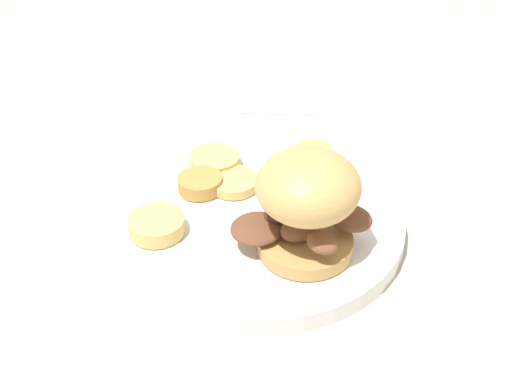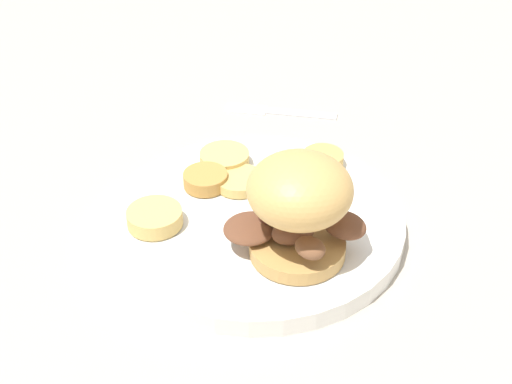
# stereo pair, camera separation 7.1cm
# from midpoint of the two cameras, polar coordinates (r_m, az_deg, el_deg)

# --- Properties ---
(ground_plane) EXTENTS (4.00, 4.00, 0.00)m
(ground_plane) POSITION_cam_midpoint_polar(r_m,az_deg,el_deg) (0.74, 2.75, -3.05)
(ground_plane) COLOR #B2A899
(dinner_plate) EXTENTS (0.30, 0.30, 0.02)m
(dinner_plate) POSITION_cam_midpoint_polar(r_m,az_deg,el_deg) (0.73, 2.78, -2.31)
(dinner_plate) COLOR white
(dinner_plate) RESTS_ON ground_plane
(sandwich) EXTENTS (0.15, 0.10, 0.10)m
(sandwich) POSITION_cam_midpoint_polar(r_m,az_deg,el_deg) (0.64, 6.56, -1.10)
(sandwich) COLOR tan
(sandwich) RESTS_ON dinner_plate
(potato_round_0) EXTENTS (0.05, 0.05, 0.01)m
(potato_round_0) POSITION_cam_midpoint_polar(r_m,az_deg,el_deg) (0.76, 1.31, 0.81)
(potato_round_0) COLOR #DBB766
(potato_round_0) RESTS_ON dinner_plate
(potato_round_1) EXTENTS (0.05, 0.05, 0.01)m
(potato_round_1) POSITION_cam_midpoint_polar(r_m,az_deg,el_deg) (0.80, 7.93, 2.54)
(potato_round_1) COLOR tan
(potato_round_1) RESTS_ON dinner_plate
(potato_round_2) EXTENTS (0.06, 0.06, 0.02)m
(potato_round_2) POSITION_cam_midpoint_polar(r_m,az_deg,el_deg) (0.70, -5.28, -2.15)
(potato_round_2) COLOR #DBB766
(potato_round_2) RESTS_ON dinner_plate
(potato_round_3) EXTENTS (0.05, 0.05, 0.02)m
(potato_round_3) POSITION_cam_midpoint_polar(r_m,az_deg,el_deg) (0.76, -1.40, 0.92)
(potato_round_3) COLOR #BC8942
(potato_round_3) RESTS_ON dinner_plate
(potato_round_4) EXTENTS (0.06, 0.06, 0.01)m
(potato_round_4) POSITION_cam_midpoint_polar(r_m,az_deg,el_deg) (0.79, 0.03, 2.60)
(potato_round_4) COLOR #DBB766
(potato_round_4) RESTS_ON dinner_plate
(fork) EXTENTS (0.15, 0.03, 0.00)m
(fork) POSITION_cam_midpoint_polar(r_m,az_deg,el_deg) (0.94, 4.11, 6.39)
(fork) COLOR silver
(fork) RESTS_ON ground_plane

